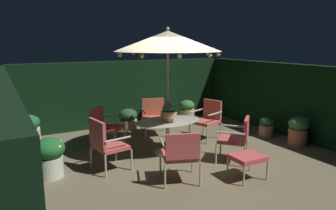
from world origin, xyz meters
TOP-DOWN VIEW (x-y plane):
  - ground_plane at (0.00, 0.00)m, footprint 6.87×6.82m
  - hedge_backdrop_rear at (0.00, 3.26)m, footprint 6.87×0.30m
  - hedge_backdrop_left at (-3.28, 0.00)m, footprint 0.30×6.82m
  - hedge_backdrop_right at (3.28, 0.00)m, footprint 0.30×6.82m
  - patio_dining_table at (-0.17, 0.40)m, footprint 1.49×0.98m
  - patio_umbrella at (-0.17, 0.40)m, footprint 2.21×2.21m
  - centerpiece_planter at (-0.20, 0.27)m, footprint 0.33×0.33m
  - patio_chair_north at (0.83, -0.71)m, footprint 0.82×0.82m
  - patio_chair_northeast at (1.26, 0.86)m, footprint 0.77×0.74m
  - patio_chair_east at (0.23, 1.84)m, footprint 0.79×0.77m
  - patio_chair_southeast at (-1.26, 1.40)m, footprint 0.83×0.83m
  - patio_chair_south at (-1.64, 0.15)m, footprint 0.67×0.72m
  - patio_chair_southwest at (-0.69, -1.00)m, footprint 0.80×0.80m
  - ottoman_footrest at (0.44, -1.43)m, footprint 0.58×0.49m
  - potted_plant_left_near at (0.65, 2.91)m, footprint 0.52×0.52m
  - potted_plant_back_right at (2.66, 0.24)m, footprint 0.38×0.38m
  - potted_plant_right_far at (2.78, -0.62)m, footprint 0.46×0.46m
  - potted_plant_right_near at (-0.19, 2.62)m, footprint 0.50×0.50m
  - potted_plant_front_corner at (1.80, 2.69)m, footprint 0.46×0.46m
  - potted_plant_back_center at (-2.75, 2.61)m, footprint 0.54×0.54m
  - potted_plant_back_left at (-2.62, 0.35)m, footprint 0.56×0.56m

SIDE VIEW (x-z plane):
  - ground_plane at x=0.00m, z-range -0.02..0.00m
  - potted_plant_back_right at x=2.66m, z-range 0.00..0.53m
  - potted_plant_right_near at x=-0.19m, z-range 0.00..0.58m
  - potted_plant_left_near at x=0.65m, z-range 0.00..0.61m
  - potted_plant_front_corner at x=1.80m, z-range 0.00..0.64m
  - potted_plant_back_center at x=-2.75m, z-range 0.01..0.71m
  - potted_plant_right_far at x=2.78m, z-range 0.02..0.70m
  - ottoman_footrest at x=0.44m, z-range 0.16..0.60m
  - potted_plant_back_left at x=-2.62m, z-range 0.04..0.77m
  - patio_chair_east at x=0.23m, z-range 0.07..1.00m
  - patio_chair_north at x=0.83m, z-range 0.08..1.00m
  - patio_chair_northeast at x=1.26m, z-range 0.06..1.03m
  - patio_chair_southeast at x=-1.26m, z-range 0.09..1.01m
  - patio_chair_southwest at x=-0.69m, z-range 0.08..1.02m
  - patio_dining_table at x=-0.17m, z-range 0.19..0.93m
  - patio_chair_south at x=-1.64m, z-range 0.06..1.07m
  - hedge_backdrop_rear at x=0.00m, z-range 0.00..1.86m
  - hedge_backdrop_left at x=-3.28m, z-range 0.00..1.86m
  - hedge_backdrop_right at x=3.28m, z-range 0.00..1.86m
  - centerpiece_planter at x=-0.20m, z-range 0.76..1.17m
  - patio_umbrella at x=-0.17m, z-range 1.06..3.76m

